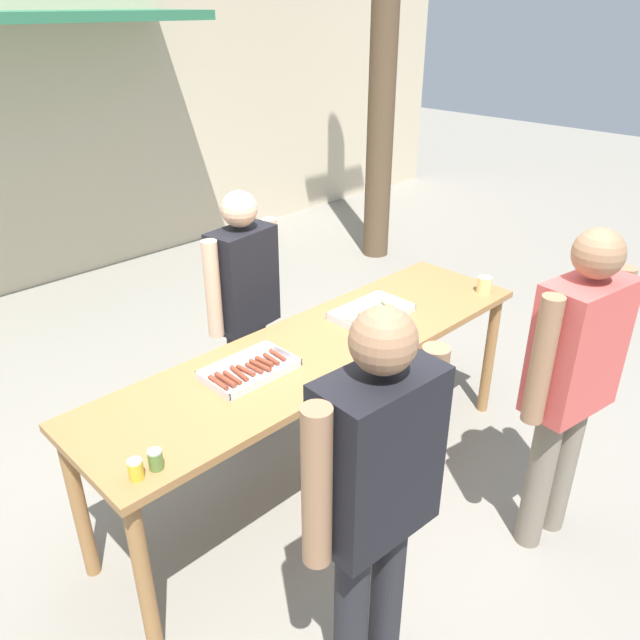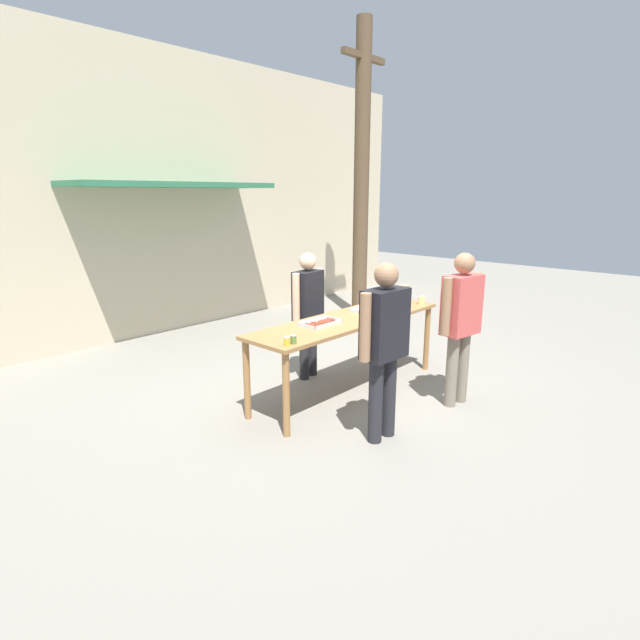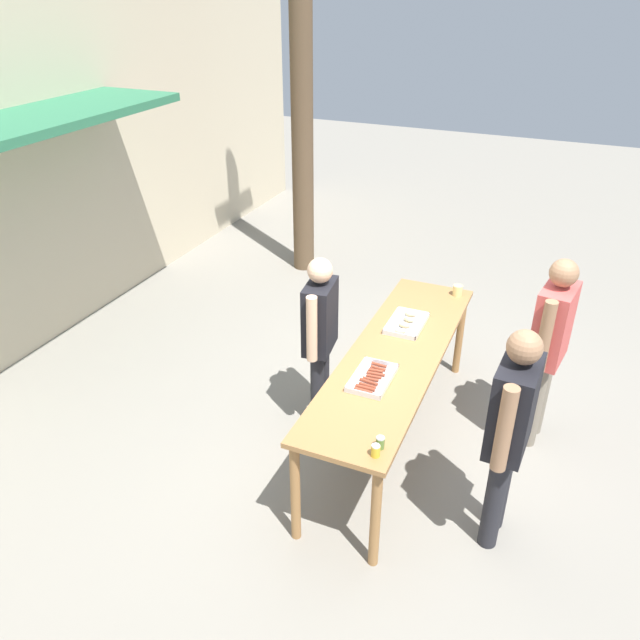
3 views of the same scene
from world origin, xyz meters
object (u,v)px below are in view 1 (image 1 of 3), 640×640
condiment_jar_ketchup (156,460)px  beer_cup (484,285)px  food_tray_sausages (248,371)px  person_server_behind_table (244,297)px  food_tray_buns (372,312)px  person_customer_with_cup (573,371)px  person_customer_holding_hotdog (376,485)px  condiment_jar_mustard (136,469)px

condiment_jar_ketchup → beer_cup: size_ratio=0.84×
food_tray_sausages → person_server_behind_table: (0.47, 0.62, 0.04)m
food_tray_sausages → food_tray_buns: food_tray_buns is taller
beer_cup → person_customer_with_cup: (-0.67, -0.88, 0.06)m
person_customer_holding_hotdog → beer_cup: bearing=-154.9°
food_tray_buns → condiment_jar_mustard: bearing=-170.1°
person_customer_holding_hotdog → person_customer_with_cup: size_ratio=1.01×
condiment_jar_mustard → condiment_jar_ketchup: size_ratio=1.00×
person_customer_holding_hotdog → condiment_jar_mustard: bearing=-51.3°
food_tray_sausages → person_customer_with_cup: (0.98, -1.16, 0.09)m
beer_cup → person_customer_holding_hotdog: 2.04m
condiment_jar_mustard → person_customer_with_cup: 1.95m
condiment_jar_mustard → food_tray_buns: bearing=9.9°
beer_cup → food_tray_buns: bearing=159.3°
food_tray_sausages → person_customer_holding_hotdog: 1.06m
food_tray_sausages → food_tray_buns: 0.91m
person_server_behind_table → person_customer_holding_hotdog: bearing=-121.1°
person_customer_holding_hotdog → person_customer_with_cup: 1.23m
beer_cup → person_server_behind_table: person_server_behind_table is taller
condiment_jar_mustard → person_customer_holding_hotdog: person_customer_holding_hotdog is taller
food_tray_sausages → person_server_behind_table: size_ratio=0.28×
condiment_jar_ketchup → person_server_behind_table: (1.16, 0.92, 0.01)m
food_tray_buns → person_customer_holding_hotdog: bearing=-138.3°
food_tray_sausages → beer_cup: bearing=-9.6°
food_tray_buns → beer_cup: bearing=-20.7°
food_tray_buns → person_customer_holding_hotdog: person_customer_holding_hotdog is taller
condiment_jar_ketchup → condiment_jar_mustard: bearing=178.3°
person_server_behind_table → person_customer_with_cup: (0.51, -1.78, 0.05)m
person_customer_with_cup → food_tray_sausages: bearing=-41.4°
person_customer_with_cup → condiment_jar_ketchup: bearing=-18.9°
food_tray_sausages → condiment_jar_mustard: condiment_jar_mustard is taller
food_tray_buns → condiment_jar_ketchup: condiment_jar_ketchup is taller
condiment_jar_ketchup → food_tray_sausages: bearing=23.2°
person_customer_with_cup → person_server_behind_table: bearing=-65.5°
food_tray_sausages → condiment_jar_mustard: 0.82m
condiment_jar_mustard → person_customer_holding_hotdog: 0.91m
person_customer_holding_hotdog → person_server_behind_table: bearing=-110.1°
food_tray_sausages → person_server_behind_table: bearing=53.0°
food_tray_buns → person_server_behind_table: size_ratio=0.29×
food_tray_buns → beer_cup: 0.79m
person_server_behind_table → person_customer_holding_hotdog: size_ratio=0.94×
beer_cup → condiment_jar_ketchup: bearing=-179.6°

